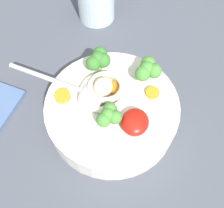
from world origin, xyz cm
name	(u,v)px	position (x,y,z in cm)	size (l,w,h in cm)	color
table_slab	(93,122)	(0.00, 0.00, 1.46)	(100.53, 100.53, 2.91)	#474C56
soup_bowl	(112,111)	(1.00, -3.33, 5.38)	(21.72, 21.72, 4.77)	silver
noodle_pile	(104,89)	(2.69, -1.51, 8.77)	(8.69, 8.52, 3.49)	beige
soup_spoon	(82,91)	(1.61, 1.83, 8.49)	(6.47, 17.48, 1.60)	#B7B7BC
chili_sauce_dollop	(135,122)	(-1.63, -7.64, 8.73)	(4.62, 4.16, 2.08)	#B2190F
broccoli_floret_beside_chili	(148,69)	(7.50, -7.48, 10.07)	(4.81, 4.14, 3.80)	#7A9E60
broccoli_floret_near_spoon	(109,115)	(-2.17, -3.80, 9.77)	(4.20, 3.61, 3.32)	#7A9E60
broccoli_floret_front	(99,59)	(7.32, 0.72, 10.08)	(4.83, 4.15, 3.82)	#7A9E60
carrot_slice_extra_a	(152,93)	(4.69, -9.09, 8.00)	(2.25, 2.25, 0.62)	orange
carrot_slice_left	(63,95)	(0.22, 4.66, 8.07)	(2.54, 2.54, 0.76)	orange
carrot_slice_extra_b	(116,88)	(3.96, -3.10, 7.95)	(2.47, 2.47, 0.53)	orange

